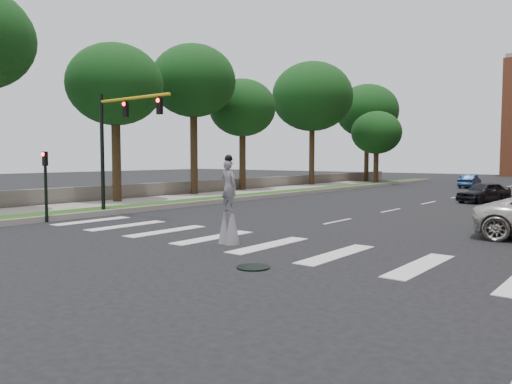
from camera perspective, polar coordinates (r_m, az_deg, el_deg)
name	(u,v)px	position (r m, az deg, el deg)	size (l,w,h in m)	color
ground_plane	(221,245)	(16.92, -4.03, -6.11)	(160.00, 160.00, 0.00)	black
grass_median	(284,193)	(39.60, 3.22, -0.12)	(2.00, 60.00, 0.25)	#1F4313
median_curb	(295,193)	(39.00, 4.48, -0.17)	(0.20, 60.00, 0.28)	gray
sidewalk_left	(162,200)	(34.17, -10.69, -0.90)	(4.00, 60.00, 0.18)	gray
stone_wall	(247,184)	(44.49, -1.09, 0.89)	(0.50, 56.00, 1.10)	#625C54
manhole	(253,267)	(13.51, -0.31, -8.60)	(0.90, 0.90, 0.04)	black
traffic_signal	(116,133)	(26.02, -15.68, 6.46)	(5.30, 0.23, 6.20)	black
secondary_signal	(46,180)	(24.58, -22.91, 1.31)	(0.25, 0.21, 3.23)	black
stilt_performer	(229,208)	(17.05, -3.13, -1.89)	(0.84, 0.54, 3.06)	#2F2112
car_near	(484,192)	(35.81, 24.58, -0.02)	(1.61, 3.99, 1.36)	black
car_mid	(470,181)	(52.45, 23.23, 1.13)	(1.34, 3.85, 1.27)	#15294B
tree_1	(115,85)	(33.05, -15.82, 11.66)	(5.99, 5.99, 10.05)	#2F2112
tree_2	(193,81)	(38.57, -7.18, 12.42)	(6.39, 6.39, 11.40)	#2F2112
tree_3	(242,108)	(43.03, -1.56, 9.54)	(5.73, 5.73, 9.60)	#2F2112
tree_4	(312,97)	(51.75, 6.44, 10.76)	(8.23, 8.23, 12.61)	#2F2112
tree_5	(367,111)	(62.49, 12.59, 9.00)	(7.57, 7.57, 11.76)	#2F2112
tree_6	(376,133)	(56.06, 13.61, 6.59)	(5.46, 5.46, 7.96)	#2F2112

